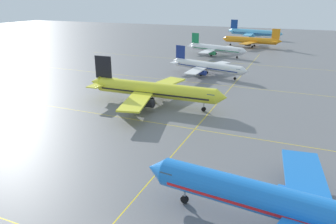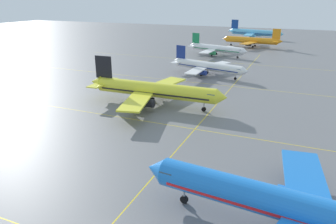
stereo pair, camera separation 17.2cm
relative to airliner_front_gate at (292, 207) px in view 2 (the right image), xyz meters
The scene contains 7 objects.
airliner_front_gate is the anchor object (origin of this frame).
airliner_second_row 55.83m from the airliner_front_gate, 133.22° to the left, with size 41.06×35.51×12.80m.
airliner_third_row 88.20m from the airliner_front_gate, 112.90° to the left, with size 32.88×27.99×10.34m.
airliner_far_left_stand 132.12m from the airliner_front_gate, 108.69° to the left, with size 33.40×28.47×10.55m.
airliner_far_right_stand 165.64m from the airliner_front_gate, 100.55° to the left, with size 36.24×31.09×11.26m.
airliner_distant_taxiway 206.72m from the airliner_front_gate, 99.75° to the left, with size 40.55×34.44×12.67m.
taxiway_markings 53.52m from the airliner_front_gate, 114.24° to the left, with size 169.49×177.18×0.01m.
Camera 2 is at (20.58, -26.54, 28.86)m, focal length 34.09 mm.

